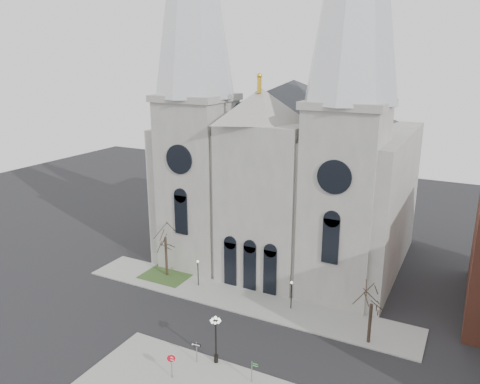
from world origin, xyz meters
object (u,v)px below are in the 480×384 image
at_px(globe_lamp, 216,333).
at_px(street_name_sign, 253,370).
at_px(stop_sign, 171,361).
at_px(one_way_sign, 197,349).

height_order(globe_lamp, street_name_sign, globe_lamp).
bearing_deg(street_name_sign, stop_sign, -161.11).
bearing_deg(stop_sign, globe_lamp, 53.26).
xyz_separation_m(globe_lamp, one_way_sign, (-1.55, -0.79, -1.54)).
distance_m(stop_sign, one_way_sign, 2.91).
bearing_deg(one_way_sign, globe_lamp, 20.36).
bearing_deg(one_way_sign, street_name_sign, -8.29).
height_order(stop_sign, street_name_sign, stop_sign).
bearing_deg(street_name_sign, one_way_sign, 175.00).
bearing_deg(stop_sign, one_way_sign, 70.89).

